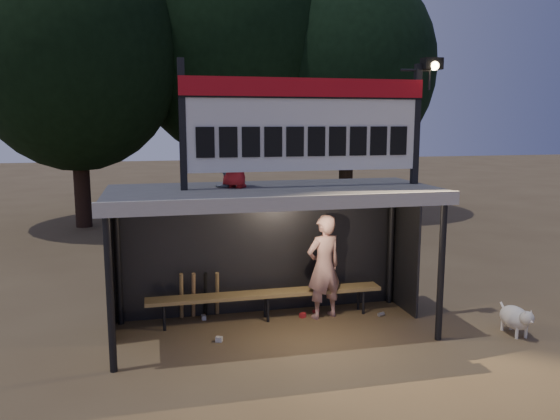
# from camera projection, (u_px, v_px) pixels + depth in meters

# --- Properties ---
(ground) EXTENTS (80.00, 80.00, 0.00)m
(ground) POSITION_uv_depth(u_px,v_px,m) (274.00, 331.00, 8.74)
(ground) COLOR brown
(ground) RESTS_ON ground
(player) EXTENTS (0.74, 0.59, 1.79)m
(player) POSITION_uv_depth(u_px,v_px,m) (324.00, 267.00, 9.23)
(player) COLOR silver
(player) RESTS_ON ground
(child_a) EXTENTS (0.71, 0.66, 1.17)m
(child_a) POSITION_uv_depth(u_px,v_px,m) (225.00, 149.00, 8.35)
(child_a) COLOR gray
(child_a) RESTS_ON dugout_shelter
(child_b) EXTENTS (0.58, 0.56, 1.00)m
(child_b) POSITION_uv_depth(u_px,v_px,m) (235.00, 155.00, 8.27)
(child_b) COLOR #B01B1D
(child_b) RESTS_ON dugout_shelter
(dugout_shelter) EXTENTS (5.10, 2.08, 2.32)m
(dugout_shelter) POSITION_uv_depth(u_px,v_px,m) (270.00, 215.00, 8.68)
(dugout_shelter) COLOR #3C3C3F
(dugout_shelter) RESTS_ON ground
(scoreboard_assembly) EXTENTS (4.10, 0.27, 1.99)m
(scoreboard_assembly) POSITION_uv_depth(u_px,v_px,m) (309.00, 121.00, 8.32)
(scoreboard_assembly) COLOR black
(scoreboard_assembly) RESTS_ON dugout_shelter
(bench) EXTENTS (4.00, 0.35, 0.48)m
(bench) POSITION_uv_depth(u_px,v_px,m) (266.00, 295.00, 9.20)
(bench) COLOR olive
(bench) RESTS_ON ground
(tree_left) EXTENTS (6.46, 6.46, 9.27)m
(tree_left) POSITION_uv_depth(u_px,v_px,m) (74.00, 49.00, 16.57)
(tree_left) COLOR black
(tree_left) RESTS_ON ground
(tree_mid) EXTENTS (7.22, 7.22, 10.36)m
(tree_mid) POSITION_uv_depth(u_px,v_px,m) (230.00, 39.00, 19.03)
(tree_mid) COLOR #321F16
(tree_mid) RESTS_ON ground
(tree_right) EXTENTS (6.08, 6.08, 8.72)m
(tree_right) POSITION_uv_depth(u_px,v_px,m) (348.00, 68.00, 19.12)
(tree_right) COLOR #312216
(tree_right) RESTS_ON ground
(dog) EXTENTS (0.36, 0.81, 0.49)m
(dog) POSITION_uv_depth(u_px,v_px,m) (516.00, 318.00, 8.54)
(dog) COLOR silver
(dog) RESTS_ON ground
(bats) EXTENTS (0.68, 0.35, 0.84)m
(bats) POSITION_uv_depth(u_px,v_px,m) (199.00, 295.00, 9.21)
(bats) COLOR olive
(bats) RESTS_ON ground
(litter) EXTENTS (3.11, 1.11, 0.08)m
(litter) POSITION_uv_depth(u_px,v_px,m) (285.00, 319.00, 9.17)
(litter) COLOR red
(litter) RESTS_ON ground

